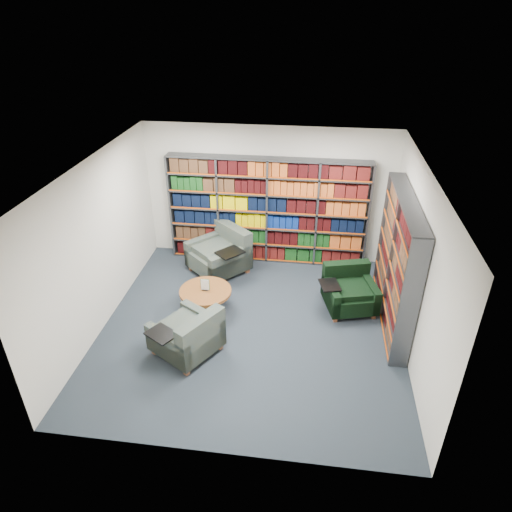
# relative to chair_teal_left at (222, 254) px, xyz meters

# --- Properties ---
(room_shell) EXTENTS (5.02, 5.02, 2.82)m
(room_shell) POSITION_rel_chair_teal_left_xyz_m (0.84, -1.77, 1.04)
(room_shell) COLOR #1C2530
(room_shell) RESTS_ON ground
(bookshelf_back) EXTENTS (4.00, 0.28, 2.20)m
(bookshelf_back) POSITION_rel_chair_teal_left_xyz_m (0.84, 0.57, 0.73)
(bookshelf_back) COLOR #47494F
(bookshelf_back) RESTS_ON ground
(bookshelf_right) EXTENTS (0.28, 2.50, 2.20)m
(bookshelf_right) POSITION_rel_chair_teal_left_xyz_m (3.18, -1.17, 0.73)
(bookshelf_right) COLOR #47494F
(bookshelf_right) RESTS_ON ground
(chair_teal_left) EXTENTS (1.40, 1.40, 0.90)m
(chair_teal_left) POSITION_rel_chair_teal_left_xyz_m (0.00, 0.00, 0.00)
(chair_teal_left) COLOR #041A34
(chair_teal_left) RESTS_ON ground
(chair_green_right) EXTENTS (1.10, 1.03, 0.77)m
(chair_green_right) POSITION_rel_chair_teal_left_xyz_m (2.48, -0.93, -0.06)
(chair_green_right) COLOR black
(chair_green_right) RESTS_ON ground
(chair_teal_front) EXTENTS (1.21, 1.21, 0.81)m
(chair_teal_front) POSITION_rel_chair_teal_left_xyz_m (-0.01, -2.55, -0.04)
(chair_teal_front) COLOR #041A34
(chair_teal_front) RESTS_ON ground
(coffee_table) EXTENTS (0.91, 0.91, 0.64)m
(coffee_table) POSITION_rel_chair_teal_left_xyz_m (-0.02, -1.41, -0.02)
(coffee_table) COLOR brown
(coffee_table) RESTS_ON ground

